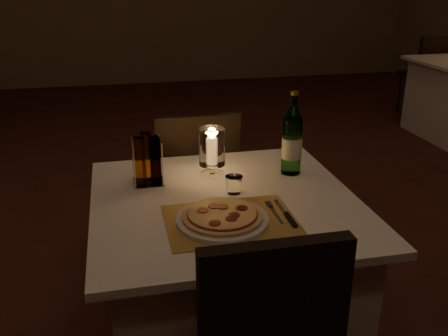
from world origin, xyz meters
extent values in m
cube|color=#4A1F17|center=(0.00, 0.00, -0.01)|extent=(8.00, 10.00, 0.02)
cube|color=white|center=(-0.03, -0.65, 0.35)|extent=(0.88, 0.88, 0.71)
cube|color=white|center=(-0.03, -0.65, 0.72)|extent=(1.00, 1.00, 0.03)
cube|color=black|center=(-0.03, -1.26, 0.69)|extent=(0.42, 0.05, 0.42)
cube|color=black|center=(-0.03, 0.15, 0.46)|extent=(0.42, 0.42, 0.05)
cube|color=black|center=(-0.03, -0.03, 0.69)|extent=(0.42, 0.05, 0.42)
cylinder|color=black|center=(0.14, 0.32, 0.22)|extent=(0.03, 0.03, 0.44)
cylinder|color=black|center=(-0.20, 0.32, 0.22)|extent=(0.03, 0.03, 0.44)
cylinder|color=black|center=(0.14, -0.02, 0.22)|extent=(0.03, 0.03, 0.44)
cylinder|color=black|center=(-0.20, -0.02, 0.22)|extent=(0.03, 0.03, 0.44)
cube|color=#B4883E|center=(-0.05, -0.83, 0.74)|extent=(0.45, 0.34, 0.00)
cylinder|color=white|center=(-0.08, -0.83, 0.75)|extent=(0.32, 0.32, 0.01)
cylinder|color=#D8B77F|center=(-0.08, -0.83, 0.76)|extent=(0.28, 0.28, 0.01)
cylinder|color=maroon|center=(-0.08, -0.83, 0.77)|extent=(0.24, 0.24, 0.00)
cylinder|color=#EACC7F|center=(-0.08, -0.83, 0.77)|extent=(0.24, 0.24, 0.00)
cylinder|color=maroon|center=(-0.01, -0.81, 0.78)|extent=(0.04, 0.04, 0.00)
cylinder|color=maroon|center=(-0.07, -0.79, 0.78)|extent=(0.04, 0.04, 0.00)
cylinder|color=maroon|center=(-0.10, -0.78, 0.78)|extent=(0.04, 0.04, 0.00)
cylinder|color=maroon|center=(-0.14, -0.80, 0.78)|extent=(0.04, 0.04, 0.00)
cylinder|color=maroon|center=(-0.12, -0.90, 0.78)|extent=(0.04, 0.04, 0.00)
cylinder|color=maroon|center=(-0.06, -0.88, 0.78)|extent=(0.04, 0.04, 0.00)
cylinder|color=maroon|center=(-0.05, -0.86, 0.78)|extent=(0.04, 0.04, 0.00)
cube|color=silver|center=(0.11, -0.83, 0.75)|extent=(0.01, 0.14, 0.00)
cube|color=silver|center=(0.11, -0.74, 0.75)|extent=(0.02, 0.05, 0.00)
cube|color=black|center=(0.15, -0.88, 0.75)|extent=(0.02, 0.10, 0.01)
cube|color=silver|center=(0.15, -0.77, 0.75)|extent=(0.01, 0.12, 0.00)
cylinder|color=#6CB360|center=(0.30, -0.45, 0.86)|extent=(0.08, 0.08, 0.24)
cylinder|color=#6CB360|center=(0.30, -0.45, 1.06)|extent=(0.03, 0.03, 0.05)
cylinder|color=gold|center=(0.30, -0.45, 1.09)|extent=(0.03, 0.03, 0.01)
cylinder|color=silver|center=(0.30, -0.45, 0.85)|extent=(0.08, 0.08, 0.09)
cylinder|color=white|center=(-0.04, -0.41, 0.75)|extent=(0.10, 0.10, 0.01)
cylinder|color=white|center=(-0.04, -0.41, 0.77)|extent=(0.02, 0.02, 0.04)
cylinder|color=white|center=(-0.04, -0.41, 0.87)|extent=(0.11, 0.11, 0.16)
cylinder|color=white|center=(-0.04, -0.41, 0.86)|extent=(0.03, 0.03, 0.12)
ellipsoid|color=orange|center=(-0.04, -0.41, 0.93)|extent=(0.02, 0.02, 0.03)
cube|color=white|center=(-0.30, -0.43, 0.74)|extent=(0.12, 0.12, 0.01)
cylinder|color=white|center=(-0.36, -0.49, 0.84)|extent=(0.01, 0.01, 0.18)
cylinder|color=white|center=(-0.25, -0.49, 0.84)|extent=(0.01, 0.01, 0.18)
cylinder|color=white|center=(-0.36, -0.38, 0.84)|extent=(0.01, 0.01, 0.18)
cylinder|color=white|center=(-0.25, -0.38, 0.84)|extent=(0.01, 0.01, 0.18)
cube|color=#BF8C33|center=(-0.33, -0.46, 0.85)|extent=(0.04, 0.04, 0.20)
cube|color=#3F1E14|center=(-0.27, -0.46, 0.85)|extent=(0.04, 0.04, 0.20)
cube|color=#BF8C33|center=(-0.30, -0.40, 0.85)|extent=(0.04, 0.04, 0.20)
cube|color=black|center=(2.95, 2.58, 0.46)|extent=(0.42, 0.42, 0.05)
cube|color=black|center=(2.95, 2.40, 0.69)|extent=(0.42, 0.05, 0.42)
cylinder|color=black|center=(3.12, 2.75, 0.22)|extent=(0.03, 0.03, 0.44)
cylinder|color=black|center=(2.78, 2.75, 0.22)|extent=(0.03, 0.03, 0.44)
cylinder|color=black|center=(3.12, 2.41, 0.22)|extent=(0.03, 0.03, 0.44)
cylinder|color=black|center=(2.78, 2.41, 0.22)|extent=(0.03, 0.03, 0.44)
camera|label=1|loc=(-0.41, -2.32, 1.55)|focal=40.00mm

